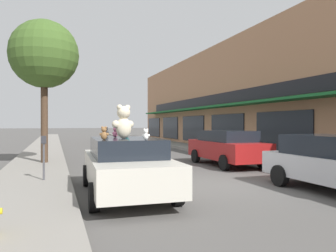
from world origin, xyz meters
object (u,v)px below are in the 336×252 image
object	(u,v)px
plush_art_car	(126,165)
teddy_bear_brown	(104,133)
teddy_bear_black	(106,132)
parked_car_far_center	(227,147)
teddy_bear_white	(146,135)
teddy_bear_teal	(126,132)
parking_meter	(44,152)
teddy_bear_giant	(123,122)
teddy_bear_pink	(115,133)
street_tree	(44,55)

from	to	relation	value
plush_art_car	teddy_bear_brown	distance (m)	1.27
teddy_bear_black	parked_car_far_center	world-z (taller)	teddy_bear_black
teddy_bear_black	teddy_bear_white	size ratio (longest dim) A/B	1.04
teddy_bear_teal	teddy_bear_black	bearing A→B (deg)	-48.76
teddy_bear_white	parking_meter	bearing A→B (deg)	-12.96
teddy_bear_giant	parked_car_far_center	size ratio (longest dim) A/B	0.19
plush_art_car	parked_car_far_center	size ratio (longest dim) A/B	1.08
teddy_bear_teal	parked_car_far_center	world-z (taller)	teddy_bear_teal
parked_car_far_center	parking_meter	size ratio (longest dim) A/B	3.43
teddy_bear_giant	teddy_bear_teal	size ratio (longest dim) A/B	2.74
parking_meter	teddy_bear_black	bearing A→B (deg)	-24.54
teddy_bear_black	parking_meter	size ratio (longest dim) A/B	0.21
teddy_bear_white	teddy_bear_pink	bearing A→B (deg)	-35.49
teddy_bear_black	teddy_bear_teal	world-z (taller)	teddy_bear_teal
teddy_bear_pink	parking_meter	size ratio (longest dim) A/B	0.22
teddy_bear_black	street_tree	bearing A→B (deg)	-99.97
teddy_bear_black	teddy_bear_white	bearing A→B (deg)	74.69
teddy_bear_teal	street_tree	size ratio (longest dim) A/B	0.05
teddy_bear_giant	teddy_bear_white	bearing A→B (deg)	82.77
plush_art_car	parked_car_far_center	xyz separation A→B (m)	(5.28, 4.30, 0.04)
plush_art_car	teddy_bear_teal	size ratio (longest dim) A/B	15.34
teddy_bear_giant	teddy_bear_brown	bearing A→B (deg)	28.74
teddy_bear_brown	teddy_bear_pink	distance (m)	1.33
teddy_bear_giant	parking_meter	distance (m)	2.88
teddy_bear_teal	plush_art_car	bearing A→B (deg)	66.22
teddy_bear_white	plush_art_car	bearing A→B (deg)	-38.06
parked_car_far_center	teddy_bear_black	bearing A→B (deg)	-150.90
plush_art_car	teddy_bear_pink	distance (m)	0.97
teddy_bear_white	parking_meter	size ratio (longest dim) A/B	0.20
parking_meter	teddy_bear_teal	bearing A→B (deg)	-28.07
street_tree	teddy_bear_brown	bearing A→B (deg)	-78.63
teddy_bear_white	parking_meter	world-z (taller)	teddy_bear_white
teddy_bear_pink	teddy_bear_white	bearing A→B (deg)	153.50
teddy_bear_pink	teddy_bear_giant	bearing A→B (deg)	151.59
teddy_bear_brown	plush_art_car	bearing A→B (deg)	-99.38
plush_art_car	teddy_bear_giant	world-z (taller)	teddy_bear_giant
teddy_bear_pink	parked_car_far_center	world-z (taller)	teddy_bear_pink
parking_meter	street_tree	bearing A→B (deg)	91.41
teddy_bear_brown	teddy_bear_teal	bearing A→B (deg)	-86.67
plush_art_car	teddy_bear_teal	world-z (taller)	teddy_bear_teal
teddy_bear_black	teddy_bear_brown	world-z (taller)	teddy_bear_brown
teddy_bear_giant	teddy_bear_teal	world-z (taller)	teddy_bear_giant
plush_art_car	teddy_bear_pink	world-z (taller)	teddy_bear_pink
teddy_bear_giant	teddy_bear_white	distance (m)	1.18
street_tree	parking_meter	world-z (taller)	street_tree
teddy_bear_pink	parking_meter	world-z (taller)	teddy_bear_pink
teddy_bear_white	teddy_bear_teal	world-z (taller)	teddy_bear_teal
plush_art_car	teddy_bear_pink	size ratio (longest dim) A/B	17.27
teddy_bear_black	teddy_bear_white	distance (m)	2.39
teddy_bear_brown	parked_car_far_center	world-z (taller)	teddy_bear_brown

